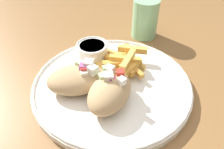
{
  "coord_description": "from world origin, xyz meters",
  "views": [
    {
      "loc": [
        -0.19,
        -0.24,
        1.04
      ],
      "look_at": [
        0.02,
        0.01,
        0.76
      ],
      "focal_mm": 35.0,
      "sensor_mm": 36.0,
      "label": 1
    }
  ],
  "objects_px": {
    "fries_pile": "(119,63)",
    "sauce_ramekin": "(92,50)",
    "plate": "(112,84)",
    "pita_sandwich_near": "(110,91)",
    "pita_sandwich_far": "(77,79)",
    "water_glass": "(145,20)"
  },
  "relations": [
    {
      "from": "fries_pile",
      "to": "water_glass",
      "type": "distance_m",
      "value": 0.18
    },
    {
      "from": "pita_sandwich_far",
      "to": "sauce_ramekin",
      "type": "bearing_deg",
      "value": 66.75
    },
    {
      "from": "pita_sandwich_far",
      "to": "sauce_ramekin",
      "type": "xyz_separation_m",
      "value": [
        0.08,
        0.06,
        -0.0
      ]
    },
    {
      "from": "pita_sandwich_far",
      "to": "plate",
      "type": "bearing_deg",
      "value": 3.02
    },
    {
      "from": "fries_pile",
      "to": "sauce_ramekin",
      "type": "distance_m",
      "value": 0.07
    },
    {
      "from": "sauce_ramekin",
      "to": "water_glass",
      "type": "relative_size",
      "value": 0.71
    },
    {
      "from": "pita_sandwich_near",
      "to": "water_glass",
      "type": "relative_size",
      "value": 1.27
    },
    {
      "from": "pita_sandwich_near",
      "to": "pita_sandwich_far",
      "type": "relative_size",
      "value": 0.94
    },
    {
      "from": "sauce_ramekin",
      "to": "pita_sandwich_far",
      "type": "bearing_deg",
      "value": -142.93
    },
    {
      "from": "pita_sandwich_near",
      "to": "fries_pile",
      "type": "relative_size",
      "value": 0.92
    },
    {
      "from": "water_glass",
      "to": "pita_sandwich_far",
      "type": "bearing_deg",
      "value": -164.74
    },
    {
      "from": "pita_sandwich_far",
      "to": "fries_pile",
      "type": "height_order",
      "value": "pita_sandwich_far"
    },
    {
      "from": "plate",
      "to": "fries_pile",
      "type": "relative_size",
      "value": 2.29
    },
    {
      "from": "plate",
      "to": "water_glass",
      "type": "relative_size",
      "value": 3.15
    },
    {
      "from": "plate",
      "to": "fries_pile",
      "type": "distance_m",
      "value": 0.05
    },
    {
      "from": "plate",
      "to": "pita_sandwich_near",
      "type": "distance_m",
      "value": 0.06
    },
    {
      "from": "pita_sandwich_near",
      "to": "pita_sandwich_far",
      "type": "distance_m",
      "value": 0.07
    },
    {
      "from": "pita_sandwich_near",
      "to": "fries_pile",
      "type": "bearing_deg",
      "value": 12.37
    },
    {
      "from": "fries_pile",
      "to": "pita_sandwich_far",
      "type": "bearing_deg",
      "value": 177.69
    },
    {
      "from": "fries_pile",
      "to": "water_glass",
      "type": "relative_size",
      "value": 1.38
    },
    {
      "from": "plate",
      "to": "pita_sandwich_near",
      "type": "height_order",
      "value": "pita_sandwich_near"
    },
    {
      "from": "pita_sandwich_near",
      "to": "fries_pile",
      "type": "distance_m",
      "value": 0.1
    }
  ]
}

